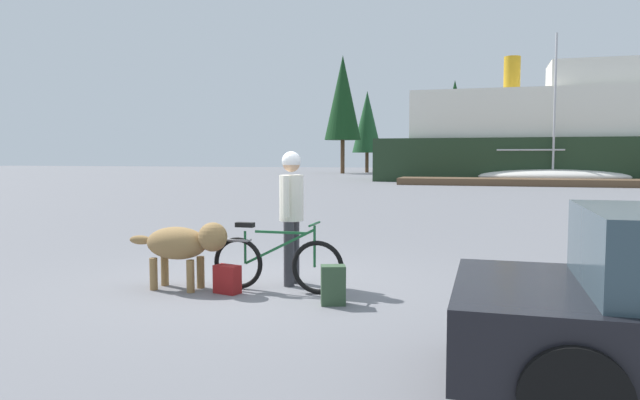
{
  "coord_description": "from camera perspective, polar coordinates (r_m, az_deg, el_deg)",
  "views": [
    {
      "loc": [
        2.84,
        -7.2,
        1.71
      ],
      "look_at": [
        0.3,
        1.67,
        1.02
      ],
      "focal_mm": 32.96,
      "sensor_mm": 36.0,
      "label": 1
    }
  ],
  "objects": [
    {
      "name": "dock_pier",
      "position": [
        36.5,
        20.89,
        1.62
      ],
      "size": [
        16.72,
        2.9,
        0.4
      ],
      "primitive_type": "cube",
      "color": "brown",
      "rests_on": "ground_plane"
    },
    {
      "name": "backpack",
      "position": [
        6.83,
        1.29,
        -8.26
      ],
      "size": [
        0.33,
        0.28,
        0.46
      ],
      "primitive_type": "cube",
      "rotation": [
        0.0,
        0.0,
        0.32
      ],
      "color": "#334C33",
      "rests_on": "ground_plane"
    },
    {
      "name": "ground_plane",
      "position": [
        7.93,
        -5.46,
        -8.21
      ],
      "size": [
        160.0,
        160.0,
        0.0
      ],
      "primitive_type": "plane",
      "color": "slate"
    },
    {
      "name": "pine_tree_far_left",
      "position": [
        58.62,
        2.22,
        9.88
      ],
      "size": [
        3.6,
        3.6,
        11.6
      ],
      "color": "#4C331E",
      "rests_on": "ground_plane"
    },
    {
      "name": "person_cyclist",
      "position": [
        7.77,
        -2.79,
        -0.4
      ],
      "size": [
        0.32,
        0.53,
        1.77
      ],
      "color": "#333338",
      "rests_on": "ground_plane"
    },
    {
      "name": "dog",
      "position": [
        7.73,
        -13.12,
        -4.16
      ],
      "size": [
        1.38,
        0.49,
        0.88
      ],
      "color": "olive",
      "rests_on": "ground_plane"
    },
    {
      "name": "pine_tree_center",
      "position": [
        57.1,
        12.93,
        8.17
      ],
      "size": [
        2.93,
        2.93,
        8.83
      ],
      "color": "#4C331E",
      "rests_on": "ground_plane"
    },
    {
      "name": "bicycle",
      "position": [
        7.48,
        -4.31,
        -6.07
      ],
      "size": [
        1.74,
        0.44,
        0.89
      ],
      "color": "black",
      "rests_on": "ground_plane"
    },
    {
      "name": "pine_tree_mid_back",
      "position": [
        61.76,
        4.6,
        7.55
      ],
      "size": [
        3.09,
        3.09,
        8.45
      ],
      "color": "#4C331E",
      "rests_on": "ground_plane"
    },
    {
      "name": "sailboat_moored",
      "position": [
        38.86,
        21.65,
        2.18
      ],
      "size": [
        8.9,
        2.49,
        9.16
      ],
      "color": "silver",
      "rests_on": "ground_plane"
    },
    {
      "name": "ferry_boat",
      "position": [
        42.95,
        21.93,
        5.65
      ],
      "size": [
        23.53,
        7.29,
        8.5
      ],
      "color": "#1E331E",
      "rests_on": "ground_plane"
    },
    {
      "name": "handbag_pannier",
      "position": [
        7.48,
        -9.0,
        -7.61
      ],
      "size": [
        0.35,
        0.25,
        0.35
      ],
      "primitive_type": "cube",
      "rotation": [
        0.0,
        0.0,
        -0.25
      ],
      "color": "maroon",
      "rests_on": "ground_plane"
    }
  ]
}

